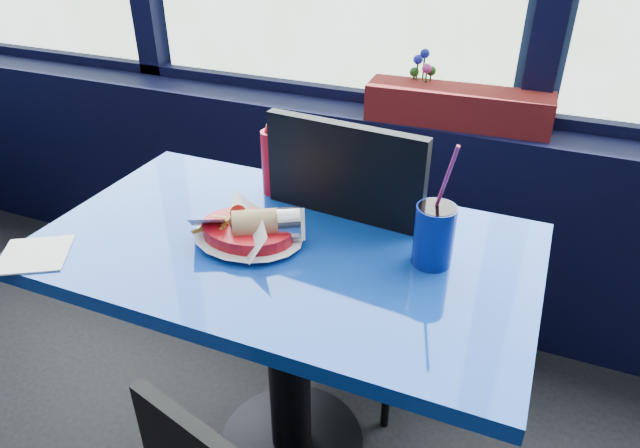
{
  "coord_description": "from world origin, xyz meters",
  "views": [
    {
      "loc": [
        0.83,
        0.96,
        1.5
      ],
      "look_at": [
        0.4,
        1.98,
        0.84
      ],
      "focal_mm": 32.0,
      "sensor_mm": 36.0,
      "label": 1
    }
  ],
  "objects": [
    {
      "name": "food_basket",
      "position": [
        0.22,
        1.98,
        0.78
      ],
      "size": [
        0.26,
        0.25,
        0.09
      ],
      "rotation": [
        0.0,
        0.0,
        0.09
      ],
      "color": "red",
      "rests_on": "near_table"
    },
    {
      "name": "near_table",
      "position": [
        0.3,
        2.0,
        0.57
      ],
      "size": [
        1.2,
        0.7,
        0.75
      ],
      "color": "black",
      "rests_on": "ground"
    },
    {
      "name": "chair_near_back",
      "position": [
        0.37,
        2.31,
        0.58
      ],
      "size": [
        0.49,
        0.5,
        1.0
      ],
      "rotation": [
        0.0,
        0.0,
        3.05
      ],
      "color": "black",
      "rests_on": "ground"
    },
    {
      "name": "window_sill",
      "position": [
        0.0,
        2.87,
        0.4
      ],
      "size": [
        5.0,
        0.26,
        0.8
      ],
      "primitive_type": "cube",
      "color": "black",
      "rests_on": "ground"
    },
    {
      "name": "soda_cup",
      "position": [
        0.65,
        2.06,
        0.83
      ],
      "size": [
        0.09,
        0.09,
        0.31
      ],
      "rotation": [
        0.0,
        0.0,
        0.21
      ],
      "color": "navy",
      "rests_on": "near_table"
    },
    {
      "name": "napkin",
      "position": [
        -0.22,
        1.72,
        0.75
      ],
      "size": [
        0.21,
        0.21,
        0.0
      ],
      "primitive_type": "cube",
      "rotation": [
        0.0,
        0.0,
        0.55
      ],
      "color": "white",
      "rests_on": "near_table"
    },
    {
      "name": "ketchup_bottle",
      "position": [
        0.16,
        2.23,
        0.86
      ],
      "size": [
        0.06,
        0.06,
        0.24
      ],
      "color": "red",
      "rests_on": "near_table"
    },
    {
      "name": "flower_vase",
      "position": [
        0.4,
        2.88,
        0.87
      ],
      "size": [
        0.13,
        0.13,
        0.23
      ],
      "rotation": [
        0.0,
        0.0,
        0.18
      ],
      "color": "silver",
      "rests_on": "window_sill"
    },
    {
      "name": "planter_box",
      "position": [
        0.54,
        2.84,
        0.86
      ],
      "size": [
        0.62,
        0.19,
        0.12
      ],
      "primitive_type": "cube",
      "rotation": [
        0.0,
        0.0,
        0.06
      ],
      "color": "maroon",
      "rests_on": "window_sill"
    }
  ]
}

